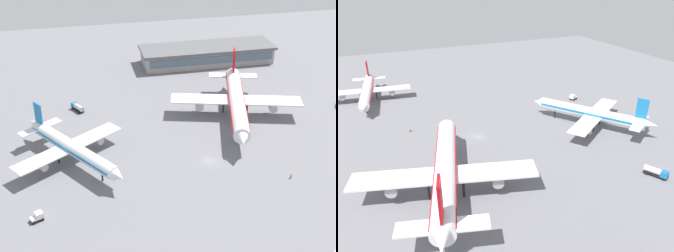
% 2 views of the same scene
% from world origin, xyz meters
% --- Properties ---
extents(ground, '(288.00, 288.00, 0.00)m').
position_xyz_m(ground, '(0.00, 0.00, 0.00)').
color(ground, slate).
extents(terminal_building, '(59.35, 17.58, 7.53)m').
position_xyz_m(terminal_building, '(-22.25, -77.94, 3.84)').
color(terminal_building, '#9E9993').
rests_on(terminal_building, ground).
extents(airplane_at_gate, '(45.97, 56.21, 17.42)m').
position_xyz_m(airplane_at_gate, '(-17.25, -25.47, 6.33)').
color(airplane_at_gate, white).
rests_on(airplane_at_gate, ground).
extents(airplane_taxiing, '(33.55, 39.81, 13.84)m').
position_xyz_m(airplane_taxiing, '(40.07, -8.69, 5.03)').
color(airplane_taxiing, white).
rests_on(airplane_taxiing, ground).
extents(baggage_tug, '(3.69, 3.23, 2.30)m').
position_xyz_m(baggage_tug, '(50.00, 16.37, 1.16)').
color(baggage_tug, black).
rests_on(baggage_tug, ground).
extents(fuel_truck, '(4.53, 6.48, 2.50)m').
position_xyz_m(fuel_truck, '(36.87, -42.41, 1.39)').
color(fuel_truck, black).
rests_on(fuel_truck, ground).
extents(ground_crew_worker, '(0.42, 0.58, 1.67)m').
position_xyz_m(ground_crew_worker, '(-20.33, 13.09, 0.85)').
color(ground_crew_worker, '#1E2338').
rests_on(ground_crew_worker, ground).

